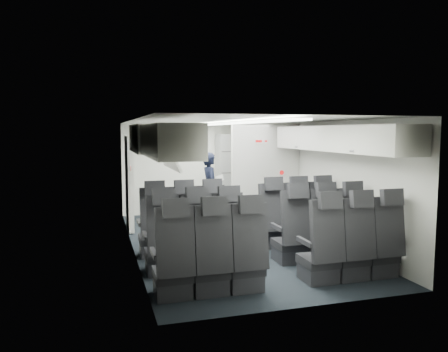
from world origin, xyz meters
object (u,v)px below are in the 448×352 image
seat_row_rear (285,256)px  galley_unit (235,174)px  flight_attendant (210,189)px  seat_row_front (240,226)px  boarding_door (129,182)px  seat_row_mid (259,239)px  carry_on_bag (155,141)px

seat_row_rear → galley_unit: size_ratio=1.75×
seat_row_rear → flight_attendant: (0.02, 3.82, 0.37)m
seat_row_front → seat_row_rear: 1.80m
seat_row_rear → boarding_door: 4.25m
galley_unit → boarding_door: galley_unit is taller
seat_row_front → boarding_door: boarding_door is taller
seat_row_front → seat_row_mid: same height
seat_row_mid → flight_attendant: (0.02, 2.92, 0.37)m
seat_row_rear → seat_row_front: bearing=90.0°
seat_row_rear → carry_on_bag: bearing=126.0°
seat_row_rear → carry_on_bag: (-1.36, 1.88, 1.41)m
seat_row_mid → galley_unit: 4.30m
seat_row_front → carry_on_bag: carry_on_bag is taller
seat_row_mid → flight_attendant: bearing=89.7°
seat_row_front → boarding_door: bearing=128.2°
seat_row_front → seat_row_rear: size_ratio=1.00×
seat_row_front → galley_unit: 3.43m
seat_row_front → seat_row_mid: 0.90m
seat_row_rear → galley_unit: galley_unit is taller
seat_row_front → boarding_door: (-1.64, 2.09, 0.55)m
carry_on_bag → seat_row_front: bearing=7.7°
seat_row_mid → boarding_door: size_ratio=1.79×
seat_row_rear → seat_row_mid: bearing=90.0°
galley_unit → flight_attendant: bearing=-127.2°
boarding_door → flight_attendant: size_ratio=1.21×
seat_row_front → flight_attendant: bearing=89.6°
flight_attendant → seat_row_rear: bearing=-178.3°
flight_attendant → carry_on_bag: 2.60m
galley_unit → seat_row_mid: bearing=-102.9°
boarding_door → flight_attendant: (1.65, -0.06, -0.18)m
seat_row_rear → boarding_door: (-1.64, 3.89, 0.55)m
seat_row_mid → galley_unit: size_ratio=1.75×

